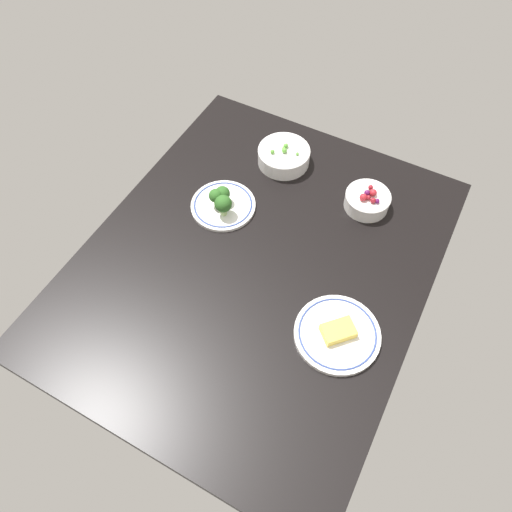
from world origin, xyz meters
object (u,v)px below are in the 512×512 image
object	(u,v)px
plate_cheese	(337,334)
bowl_berries	(367,200)
plate_broccoli	(222,203)
bowl_peas	(284,156)

from	to	relation	value
plate_cheese	bowl_berries	xyz separation A→B (cm)	(42.76, 8.79, 1.72)
bowl_berries	plate_broccoli	bearing A→B (deg)	119.22
bowl_peas	plate_cheese	world-z (taller)	bowl_peas
plate_cheese	bowl_berries	size ratio (longest dim) A/B	1.62
plate_broccoli	bowl_berries	bearing A→B (deg)	-60.78
plate_broccoli	bowl_peas	size ratio (longest dim) A/B	1.17
bowl_berries	plate_cheese	bearing A→B (deg)	-168.38
plate_broccoli	bowl_berries	size ratio (longest dim) A/B	1.44
plate_broccoli	bowl_berries	distance (cm)	42.60
bowl_peas	plate_cheese	size ratio (longest dim) A/B	0.76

